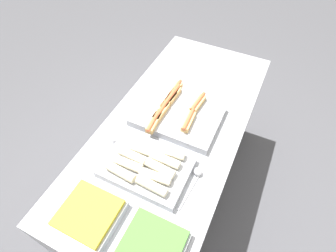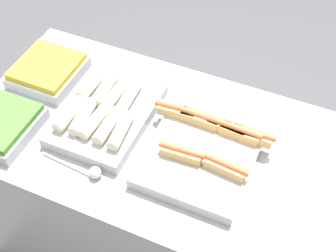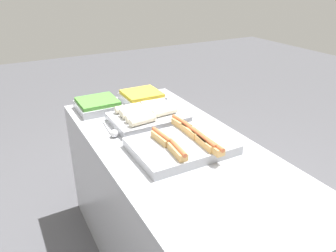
{
  "view_description": "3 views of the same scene",
  "coord_description": "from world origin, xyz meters",
  "px_view_note": "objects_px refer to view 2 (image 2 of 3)",
  "views": [
    {
      "loc": [
        -0.94,
        -0.4,
        2.07
      ],
      "look_at": [
        -0.1,
        0.0,
        0.94
      ],
      "focal_mm": 28.0,
      "sensor_mm": 36.0,
      "label": 1
    },
    {
      "loc": [
        0.35,
        -1.01,
        2.21
      ],
      "look_at": [
        -0.1,
        0.0,
        0.94
      ],
      "focal_mm": 50.0,
      "sensor_mm": 36.0,
      "label": 2
    },
    {
      "loc": [
        1.31,
        -0.77,
        1.7
      ],
      "look_at": [
        -0.1,
        0.0,
        0.94
      ],
      "focal_mm": 35.0,
      "sensor_mm": 36.0,
      "label": 3
    }
  ],
  "objects_px": {
    "tray_wraps": "(106,113)",
    "serving_spoon_near": "(90,171)",
    "tray_hotdogs": "(206,145)",
    "serving_spoon_far": "(150,79)",
    "tray_side_front": "(0,124)",
    "tray_side_back": "(48,71)"
  },
  "relations": [
    {
      "from": "serving_spoon_near",
      "to": "serving_spoon_far",
      "type": "xyz_separation_m",
      "value": [
        -0.01,
        0.5,
        0.0
      ]
    },
    {
      "from": "tray_hotdogs",
      "to": "tray_wraps",
      "type": "height_order",
      "value": "tray_hotdogs"
    },
    {
      "from": "tray_hotdogs",
      "to": "tray_side_front",
      "type": "bearing_deg",
      "value": -163.79
    },
    {
      "from": "tray_wraps",
      "to": "tray_side_back",
      "type": "bearing_deg",
      "value": 160.95
    },
    {
      "from": "tray_wraps",
      "to": "serving_spoon_far",
      "type": "bearing_deg",
      "value": 75.45
    },
    {
      "from": "tray_side_front",
      "to": "tray_side_back",
      "type": "bearing_deg",
      "value": 90.0
    },
    {
      "from": "serving_spoon_far",
      "to": "tray_wraps",
      "type": "bearing_deg",
      "value": -104.55
    },
    {
      "from": "tray_side_front",
      "to": "serving_spoon_far",
      "type": "xyz_separation_m",
      "value": [
        0.4,
        0.46,
        -0.02
      ]
    },
    {
      "from": "tray_side_front",
      "to": "serving_spoon_far",
      "type": "bearing_deg",
      "value": 48.87
    },
    {
      "from": "serving_spoon_near",
      "to": "serving_spoon_far",
      "type": "bearing_deg",
      "value": 90.6
    },
    {
      "from": "tray_wraps",
      "to": "serving_spoon_near",
      "type": "bearing_deg",
      "value": -74.04
    },
    {
      "from": "serving_spoon_far",
      "to": "serving_spoon_near",
      "type": "bearing_deg",
      "value": -89.4
    },
    {
      "from": "tray_wraps",
      "to": "tray_side_front",
      "type": "relative_size",
      "value": 1.65
    },
    {
      "from": "tray_hotdogs",
      "to": "serving_spoon_near",
      "type": "distance_m",
      "value": 0.42
    },
    {
      "from": "tray_wraps",
      "to": "serving_spoon_far",
      "type": "xyz_separation_m",
      "value": [
        0.07,
        0.25,
        -0.02
      ]
    },
    {
      "from": "tray_side_back",
      "to": "serving_spoon_far",
      "type": "distance_m",
      "value": 0.42
    },
    {
      "from": "tray_side_back",
      "to": "tray_hotdogs",
      "type": "bearing_deg",
      "value": -8.15
    },
    {
      "from": "tray_hotdogs",
      "to": "tray_side_front",
      "type": "relative_size",
      "value": 1.87
    },
    {
      "from": "tray_side_back",
      "to": "serving_spoon_far",
      "type": "relative_size",
      "value": 1.16
    },
    {
      "from": "tray_side_back",
      "to": "tray_side_front",
      "type": "bearing_deg",
      "value": -90.0
    },
    {
      "from": "tray_hotdogs",
      "to": "serving_spoon_near",
      "type": "height_order",
      "value": "tray_hotdogs"
    },
    {
      "from": "tray_hotdogs",
      "to": "serving_spoon_far",
      "type": "relative_size",
      "value": 2.17
    }
  ]
}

